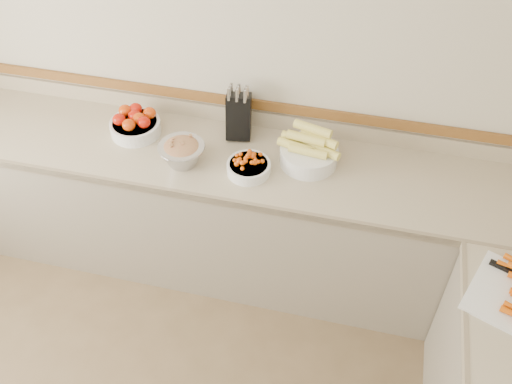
% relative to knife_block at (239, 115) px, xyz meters
% --- Properties ---
extents(back_wall, '(4.00, 0.00, 4.00)m').
position_rel_knife_block_xyz_m(back_wall, '(-0.12, 0.12, 0.27)').
color(back_wall, beige).
rests_on(back_wall, ground_plane).
extents(counter_back, '(4.00, 0.65, 1.08)m').
position_rel_knife_block_xyz_m(counter_back, '(-0.12, -0.21, -0.58)').
color(counter_back, tan).
rests_on(counter_back, ground_plane).
extents(knife_block, '(0.16, 0.19, 0.33)m').
position_rel_knife_block_xyz_m(knife_block, '(0.00, 0.00, 0.00)').
color(knife_block, black).
rests_on(knife_block, counter_back).
extents(tomato_bowl, '(0.29, 0.29, 0.14)m').
position_rel_knife_block_xyz_m(tomato_bowl, '(-0.58, -0.12, -0.07)').
color(tomato_bowl, white).
rests_on(tomato_bowl, counter_back).
extents(cherry_tomato_bowl, '(0.23, 0.23, 0.12)m').
position_rel_knife_block_xyz_m(cherry_tomato_bowl, '(0.13, -0.30, -0.09)').
color(cherry_tomato_bowl, white).
rests_on(cherry_tomato_bowl, counter_back).
extents(corn_bowl, '(0.35, 0.31, 0.23)m').
position_rel_knife_block_xyz_m(corn_bowl, '(0.43, -0.14, -0.06)').
color(corn_bowl, white).
rests_on(corn_bowl, counter_back).
extents(rhubarb_bowl, '(0.25, 0.25, 0.14)m').
position_rel_knife_block_xyz_m(rhubarb_bowl, '(-0.23, -0.30, -0.06)').
color(rhubarb_bowl, '#B2B2BA').
rests_on(rhubarb_bowl, counter_back).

